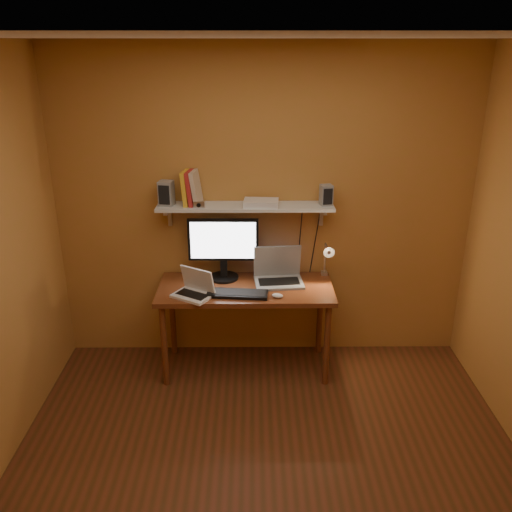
{
  "coord_description": "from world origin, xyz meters",
  "views": [
    {
      "loc": [
        -0.1,
        -2.66,
        2.58
      ],
      "look_at": [
        -0.07,
        1.18,
        1.06
      ],
      "focal_mm": 38.0,
      "sensor_mm": 36.0,
      "label": 1
    }
  ],
  "objects_px": {
    "keyboard": "(238,294)",
    "speaker_right": "(326,195)",
    "desk_lamp": "(327,257)",
    "wall_shelf": "(245,207)",
    "monitor": "(223,246)",
    "shelf_camera": "(199,205)",
    "mouse": "(278,296)",
    "router": "(261,203)",
    "laptop": "(278,273)",
    "speaker_left": "(166,193)",
    "netbook": "(195,288)",
    "desk": "(246,296)"
  },
  "relations": [
    {
      "from": "keyboard",
      "to": "speaker_right",
      "type": "distance_m",
      "value": 1.04
    },
    {
      "from": "keyboard",
      "to": "desk_lamp",
      "type": "height_order",
      "value": "desk_lamp"
    },
    {
      "from": "wall_shelf",
      "to": "monitor",
      "type": "relative_size",
      "value": 2.45
    },
    {
      "from": "keyboard",
      "to": "shelf_camera",
      "type": "height_order",
      "value": "shelf_camera"
    },
    {
      "from": "mouse",
      "to": "router",
      "type": "distance_m",
      "value": 0.74
    },
    {
      "from": "monitor",
      "to": "laptop",
      "type": "xyz_separation_m",
      "value": [
        0.45,
        -0.06,
        -0.21
      ]
    },
    {
      "from": "monitor",
      "to": "keyboard",
      "type": "distance_m",
      "value": 0.44
    },
    {
      "from": "monitor",
      "to": "mouse",
      "type": "height_order",
      "value": "monitor"
    },
    {
      "from": "speaker_left",
      "to": "shelf_camera",
      "type": "relative_size",
      "value": 2.12
    },
    {
      "from": "speaker_left",
      "to": "keyboard",
      "type": "bearing_deg",
      "value": -21.78
    },
    {
      "from": "keyboard",
      "to": "laptop",
      "type": "bearing_deg",
      "value": 44.55
    },
    {
      "from": "netbook",
      "to": "speaker_right",
      "type": "xyz_separation_m",
      "value": [
        1.03,
        0.33,
        0.65
      ]
    },
    {
      "from": "netbook",
      "to": "speaker_right",
      "type": "height_order",
      "value": "speaker_right"
    },
    {
      "from": "desk_lamp",
      "to": "speaker_right",
      "type": "height_order",
      "value": "speaker_right"
    },
    {
      "from": "desk",
      "to": "shelf_camera",
      "type": "height_order",
      "value": "shelf_camera"
    },
    {
      "from": "monitor",
      "to": "desk_lamp",
      "type": "xyz_separation_m",
      "value": [
        0.84,
        -0.05,
        -0.08
      ]
    },
    {
      "from": "laptop",
      "to": "speaker_left",
      "type": "relative_size",
      "value": 2.11
    },
    {
      "from": "keyboard",
      "to": "speaker_right",
      "type": "bearing_deg",
      "value": 31.56
    },
    {
      "from": "laptop",
      "to": "netbook",
      "type": "xyz_separation_m",
      "value": [
        -0.66,
        -0.26,
        -0.02
      ]
    },
    {
      "from": "speaker_right",
      "to": "shelf_camera",
      "type": "height_order",
      "value": "speaker_right"
    },
    {
      "from": "laptop",
      "to": "router",
      "type": "distance_m",
      "value": 0.59
    },
    {
      "from": "mouse",
      "to": "laptop",
      "type": "bearing_deg",
      "value": 101.92
    },
    {
      "from": "netbook",
      "to": "router",
      "type": "distance_m",
      "value": 0.85
    },
    {
      "from": "wall_shelf",
      "to": "keyboard",
      "type": "height_order",
      "value": "wall_shelf"
    },
    {
      "from": "laptop",
      "to": "netbook",
      "type": "bearing_deg",
      "value": -163.76
    },
    {
      "from": "netbook",
      "to": "keyboard",
      "type": "relative_size",
      "value": 0.76
    },
    {
      "from": "netbook",
      "to": "shelf_camera",
      "type": "xyz_separation_m",
      "value": [
        0.03,
        0.26,
        0.59
      ]
    },
    {
      "from": "desk",
      "to": "speaker_right",
      "type": "distance_m",
      "value": 1.03
    },
    {
      "from": "mouse",
      "to": "netbook",
      "type": "bearing_deg",
      "value": -168.96
    },
    {
      "from": "desk",
      "to": "speaker_left",
      "type": "distance_m",
      "value": 1.04
    },
    {
      "from": "monitor",
      "to": "shelf_camera",
      "type": "bearing_deg",
      "value": -160.78
    },
    {
      "from": "desk",
      "to": "keyboard",
      "type": "height_order",
      "value": "keyboard"
    },
    {
      "from": "mouse",
      "to": "speaker_right",
      "type": "xyz_separation_m",
      "value": [
        0.39,
        0.38,
        0.69
      ]
    },
    {
      "from": "desk",
      "to": "mouse",
      "type": "height_order",
      "value": "mouse"
    },
    {
      "from": "wall_shelf",
      "to": "speaker_right",
      "type": "relative_size",
      "value": 8.6
    },
    {
      "from": "monitor",
      "to": "router",
      "type": "relative_size",
      "value": 2.1
    },
    {
      "from": "monitor",
      "to": "mouse",
      "type": "relative_size",
      "value": 6.56
    },
    {
      "from": "netbook",
      "to": "monitor",
      "type": "bearing_deg",
      "value": 88.41
    },
    {
      "from": "wall_shelf",
      "to": "laptop",
      "type": "xyz_separation_m",
      "value": [
        0.27,
        -0.08,
        -0.53
      ]
    },
    {
      "from": "router",
      "to": "monitor",
      "type": "bearing_deg",
      "value": -178.88
    },
    {
      "from": "mouse",
      "to": "speaker_left",
      "type": "bearing_deg",
      "value": 171.1
    },
    {
      "from": "monitor",
      "to": "router",
      "type": "distance_m",
      "value": 0.47
    },
    {
      "from": "mouse",
      "to": "speaker_left",
      "type": "distance_m",
      "value": 1.18
    },
    {
      "from": "router",
      "to": "desk",
      "type": "bearing_deg",
      "value": -124.94
    },
    {
      "from": "laptop",
      "to": "mouse",
      "type": "distance_m",
      "value": 0.31
    },
    {
      "from": "shelf_camera",
      "to": "speaker_left",
      "type": "bearing_deg",
      "value": 163.01
    },
    {
      "from": "speaker_right",
      "to": "router",
      "type": "bearing_deg",
      "value": 171.11
    },
    {
      "from": "netbook",
      "to": "desk",
      "type": "bearing_deg",
      "value": 52.45
    },
    {
      "from": "laptop",
      "to": "router",
      "type": "height_order",
      "value": "router"
    },
    {
      "from": "desk",
      "to": "shelf_camera",
      "type": "distance_m",
      "value": 0.83
    }
  ]
}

